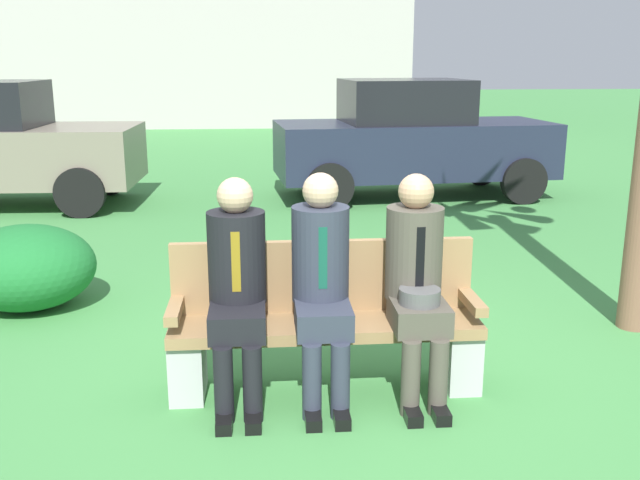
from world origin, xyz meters
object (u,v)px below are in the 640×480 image
object	(u,v)px
park_bench	(325,322)
seated_man_right	(417,276)
seated_man_left	(237,280)
parked_car_far	(411,139)
seated_man_middle	(322,276)
shrub_near_bench	(26,267)

from	to	relation	value
park_bench	seated_man_right	world-z (taller)	seated_man_right
park_bench	seated_man_left	bearing A→B (deg)	-166.77
park_bench	parked_car_far	world-z (taller)	parked_car_far
seated_man_middle	parked_car_far	world-z (taller)	parked_car_far
park_bench	shrub_near_bench	size ratio (longest dim) A/B	1.70
shrub_near_bench	seated_man_left	bearing A→B (deg)	-45.12
seated_man_middle	seated_man_left	bearing A→B (deg)	-179.78
park_bench	seated_man_right	xyz separation A→B (m)	(0.53, -0.13, 0.32)
seated_man_right	shrub_near_bench	size ratio (longest dim) A/B	1.22
seated_man_left	shrub_near_bench	size ratio (longest dim) A/B	1.21
shrub_near_bench	parked_car_far	world-z (taller)	parked_car_far
park_bench	seated_man_left	world-z (taller)	seated_man_left
seated_man_middle	seated_man_right	xyz separation A→B (m)	(0.56, -0.01, -0.01)
seated_man_left	seated_man_right	size ratio (longest dim) A/B	0.99
seated_man_left	parked_car_far	xyz separation A→B (m)	(2.33, 6.23, 0.10)
park_bench	seated_man_middle	size ratio (longest dim) A/B	1.39
park_bench	parked_car_far	distance (m)	6.38
seated_man_right	shrub_near_bench	bearing A→B (deg)	147.84
seated_man_middle	seated_man_right	bearing A→B (deg)	-0.71
seated_man_left	parked_car_far	size ratio (longest dim) A/B	0.33
seated_man_left	parked_car_far	world-z (taller)	parked_car_far
seated_man_left	shrub_near_bench	world-z (taller)	seated_man_left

